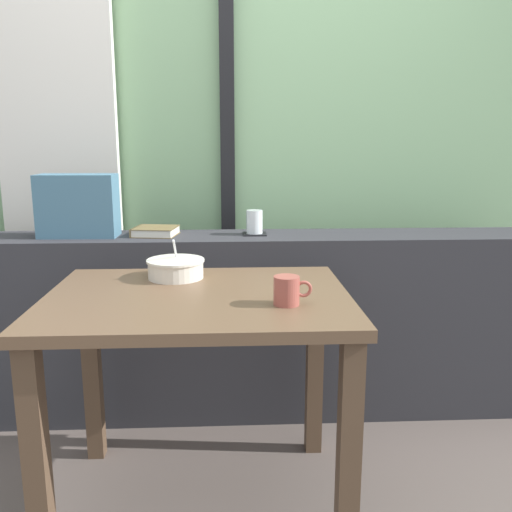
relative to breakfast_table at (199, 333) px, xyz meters
name	(u,v)px	position (x,y,z in m)	size (l,w,h in m)	color
ground	(225,482)	(0.07, 0.11, -0.61)	(8.00, 8.00, 0.00)	#564C47
outdoor_backdrop	(223,100)	(0.07, 1.17, 0.79)	(4.80, 0.08, 2.80)	#8EBC89
curtain_left_panel	(58,130)	(-0.71, 1.07, 0.64)	(0.56, 0.06, 2.50)	silver
window_divider_post	(227,120)	(0.10, 1.10, 0.69)	(0.07, 0.05, 2.60)	black
dark_console_ledge	(224,325)	(0.07, 0.66, -0.20)	(2.80, 0.31, 0.81)	#2D2D33
breakfast_table	(199,333)	(0.00, 0.00, 0.00)	(0.94, 0.71, 0.73)	brown
coaster_square	(254,234)	(0.21, 0.67, 0.20)	(0.10, 0.10, 0.01)	black
juice_glass	(254,223)	(0.21, 0.67, 0.25)	(0.07, 0.07, 0.10)	white
closed_book	(155,231)	(-0.22, 0.67, 0.22)	(0.20, 0.18, 0.04)	brown
throw_pillow	(78,206)	(-0.53, 0.66, 0.33)	(0.32, 0.14, 0.26)	#426B84
soup_bowl	(176,268)	(-0.09, 0.21, 0.16)	(0.20, 0.20, 0.14)	silver
ceramic_mug	(287,290)	(0.27, -0.12, 0.17)	(0.11, 0.08, 0.08)	#9E4C42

